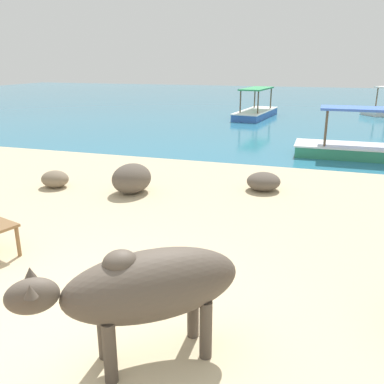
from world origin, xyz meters
The scene contains 8 objects.
sand_beach centered at (0.00, 0.00, 0.02)m, with size 18.00×14.00×0.04m, color #CCB78E.
water_surface centered at (0.00, 22.00, 0.00)m, with size 60.00×36.00×0.03m, color teal.
cow centered at (0.82, 0.02, 0.72)m, with size 1.66×1.43×1.03m.
shore_rock_large centered at (-2.91, 4.02, 0.21)m, with size 0.55×0.48×0.33m, color #756651.
shore_rock_medium centered at (1.06, 5.06, 0.21)m, with size 0.65×0.63×0.35m, color brown.
shore_rock_small centered at (-1.30, 4.14, 0.32)m, with size 0.84×0.68×0.56m, color brown.
boat_blue centered at (-0.82, 15.95, 0.29)m, with size 1.59×3.79×1.29m.
boat_green centered at (3.23, 8.76, 0.29)m, with size 3.68×1.17×1.29m.
Camera 1 is at (2.03, -2.62, 2.43)m, focal length 38.37 mm.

